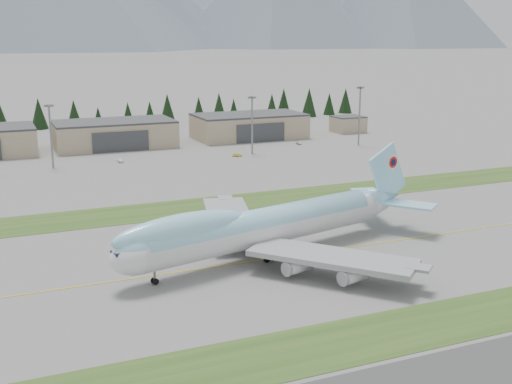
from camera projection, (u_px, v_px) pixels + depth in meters
name	position (u px, v px, depth m)	size (l,w,h in m)	color
ground	(322.00, 251.00, 136.33)	(7000.00, 7000.00, 0.00)	slate
grass_strip_near	(436.00, 323.00, 102.35)	(400.00, 14.00, 0.08)	#2C4B1B
grass_strip_far	(243.00, 202.00, 176.58)	(400.00, 18.00, 0.08)	#2C4B1B
taxiway_line_main	(322.00, 251.00, 136.33)	(400.00, 0.40, 0.02)	gold
boeing_747_freighter	(264.00, 226.00, 131.48)	(77.66, 65.07, 20.39)	silver
hangar_center	(114.00, 134.00, 263.43)	(48.00, 26.60, 10.80)	tan
hangar_right	(249.00, 126.00, 286.16)	(48.00, 26.60, 10.80)	tan
control_shed	(348.00, 124.00, 303.79)	(14.00, 12.00, 7.60)	tan
floodlight_masts	(177.00, 116.00, 234.23)	(145.09, 4.53, 24.33)	gray
service_vehicle_a	(120.00, 162.00, 232.02)	(1.56, 3.88, 1.32)	white
service_vehicle_b	(237.00, 156.00, 243.11)	(1.29, 3.66, 1.21)	gold
service_vehicle_c	(299.00, 144.00, 270.15)	(1.44, 3.55, 1.03)	silver
conifer_belt	(114.00, 112.00, 323.09)	(272.17, 15.94, 16.28)	black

